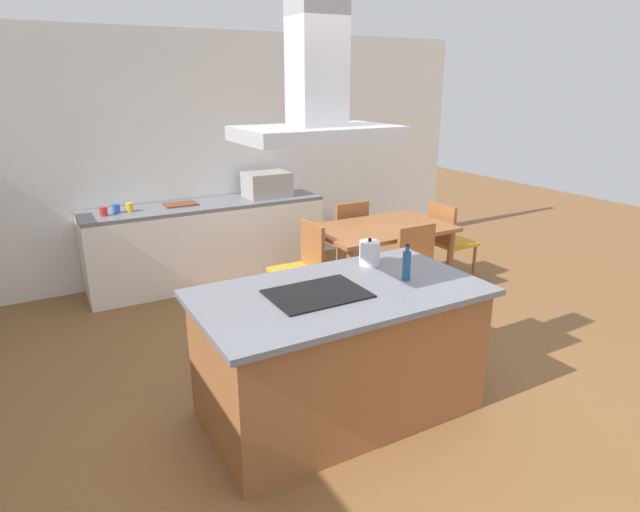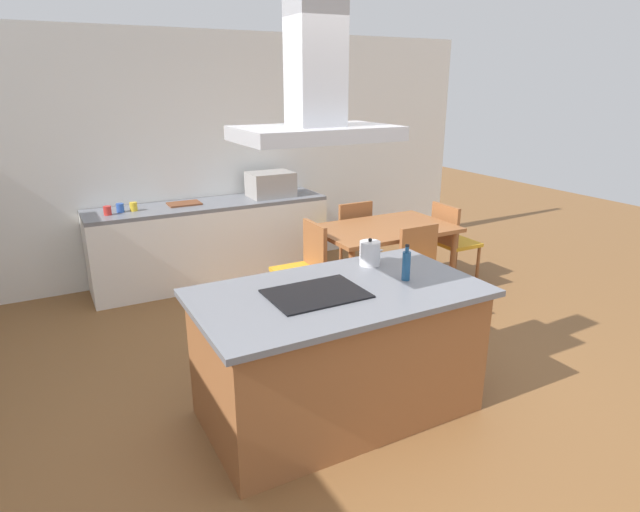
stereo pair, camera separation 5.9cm
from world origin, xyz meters
name	(u,v)px [view 2 (the right image)]	position (x,y,z in m)	size (l,w,h in m)	color
ground	(257,326)	(0.00, 1.50, 0.00)	(16.00, 16.00, 0.00)	brown
wall_back	(194,158)	(0.00, 3.25, 1.35)	(7.20, 0.10, 2.70)	white
kitchen_island	(338,352)	(0.00, 0.00, 0.45)	(1.87, 1.04, 0.90)	#995B33
cooktop	(316,294)	(-0.17, 0.00, 0.91)	(0.60, 0.44, 0.01)	black
tea_kettle	(370,253)	(0.44, 0.32, 0.99)	(0.20, 0.15, 0.20)	silver
olive_oil_bottle	(406,265)	(0.48, -0.06, 1.01)	(0.06, 0.06, 0.25)	navy
back_counter	(212,242)	(0.03, 2.88, 0.45)	(2.61, 0.62, 0.90)	white
countertop_microwave	(271,184)	(0.77, 2.88, 1.04)	(0.50, 0.38, 0.28)	#9E9993
coffee_mug_red	(107,211)	(-1.03, 2.82, 0.95)	(0.08, 0.08, 0.09)	red
coffee_mug_blue	(120,208)	(-0.90, 2.88, 0.95)	(0.08, 0.08, 0.09)	#2D56B2
coffee_mug_yellow	(134,207)	(-0.77, 2.88, 0.95)	(0.08, 0.08, 0.09)	gold
cutting_board	(184,204)	(-0.23, 2.93, 0.91)	(0.34, 0.24, 0.02)	brown
dining_table	(384,235)	(1.47, 1.59, 0.67)	(1.40, 0.90, 0.75)	#995B33
chair_facing_island	(424,268)	(1.47, 0.93, 0.51)	(0.42, 0.42, 0.89)	gold
chair_at_right_end	(451,237)	(2.39, 1.59, 0.51)	(0.42, 0.42, 0.89)	gold
chair_at_left_end	(305,263)	(0.56, 1.59, 0.51)	(0.42, 0.42, 0.89)	gold
chair_facing_back_wall	(350,234)	(1.47, 2.26, 0.51)	(0.42, 0.42, 0.89)	gold
range_hood	(316,94)	(-0.17, 0.00, 2.10)	(0.90, 0.55, 0.78)	#ADADB2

